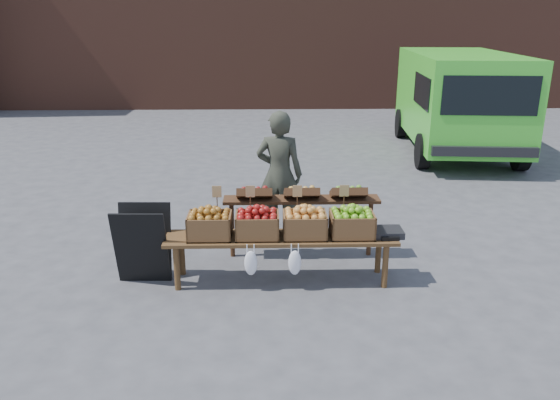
{
  "coord_description": "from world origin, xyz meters",
  "views": [
    {
      "loc": [
        -0.79,
        -5.71,
        3.0
      ],
      "look_at": [
        -0.63,
        0.69,
        0.85
      ],
      "focal_mm": 35.0,
      "sensor_mm": 36.0,
      "label": 1
    }
  ],
  "objects_px": {
    "display_bench": "(281,259)",
    "crate_golden_apples": "(210,226)",
    "vendor": "(279,174)",
    "crate_red_apples": "(305,225)",
    "back_table": "(301,219)",
    "crate_green_apples": "(352,225)",
    "crate_russet_pears": "(257,225)",
    "weighing_scale": "(388,232)",
    "delivery_van": "(457,104)",
    "chalkboard_sign": "(143,244)"
  },
  "relations": [
    {
      "from": "weighing_scale",
      "to": "delivery_van",
      "type": "bearing_deg",
      "value": 65.65
    },
    {
      "from": "chalkboard_sign",
      "to": "crate_green_apples",
      "type": "distance_m",
      "value": 2.46
    },
    {
      "from": "chalkboard_sign",
      "to": "crate_red_apples",
      "type": "relative_size",
      "value": 1.87
    },
    {
      "from": "vendor",
      "to": "weighing_scale",
      "type": "distance_m",
      "value": 1.95
    },
    {
      "from": "crate_red_apples",
      "to": "weighing_scale",
      "type": "relative_size",
      "value": 1.47
    },
    {
      "from": "back_table",
      "to": "crate_russet_pears",
      "type": "relative_size",
      "value": 4.2
    },
    {
      "from": "crate_golden_apples",
      "to": "crate_red_apples",
      "type": "relative_size",
      "value": 1.0
    },
    {
      "from": "crate_red_apples",
      "to": "chalkboard_sign",
      "type": "bearing_deg",
      "value": 178.59
    },
    {
      "from": "display_bench",
      "to": "delivery_van",
      "type": "bearing_deg",
      "value": 57.2
    },
    {
      "from": "chalkboard_sign",
      "to": "delivery_van",
      "type": "bearing_deg",
      "value": 49.55
    },
    {
      "from": "delivery_van",
      "to": "crate_russet_pears",
      "type": "xyz_separation_m",
      "value": [
        -4.48,
        -6.52,
        -0.41
      ]
    },
    {
      "from": "delivery_van",
      "to": "chalkboard_sign",
      "type": "relative_size",
      "value": 5.35
    },
    {
      "from": "back_table",
      "to": "weighing_scale",
      "type": "relative_size",
      "value": 6.18
    },
    {
      "from": "back_table",
      "to": "weighing_scale",
      "type": "height_order",
      "value": "back_table"
    },
    {
      "from": "vendor",
      "to": "weighing_scale",
      "type": "relative_size",
      "value": 5.31
    },
    {
      "from": "crate_red_apples",
      "to": "back_table",
      "type": "bearing_deg",
      "value": 89.52
    },
    {
      "from": "back_table",
      "to": "crate_green_apples",
      "type": "relative_size",
      "value": 4.2
    },
    {
      "from": "back_table",
      "to": "display_bench",
      "type": "height_order",
      "value": "back_table"
    },
    {
      "from": "display_bench",
      "to": "crate_green_apples",
      "type": "distance_m",
      "value": 0.93
    },
    {
      "from": "chalkboard_sign",
      "to": "weighing_scale",
      "type": "relative_size",
      "value": 2.76
    },
    {
      "from": "display_bench",
      "to": "crate_red_apples",
      "type": "relative_size",
      "value": 5.4
    },
    {
      "from": "back_table",
      "to": "crate_golden_apples",
      "type": "relative_size",
      "value": 4.2
    },
    {
      "from": "vendor",
      "to": "display_bench",
      "type": "xyz_separation_m",
      "value": [
        -0.01,
        -1.48,
        -0.62
      ]
    },
    {
      "from": "chalkboard_sign",
      "to": "weighing_scale",
      "type": "distance_m",
      "value": 2.88
    },
    {
      "from": "delivery_van",
      "to": "crate_golden_apples",
      "type": "relative_size",
      "value": 10.03
    },
    {
      "from": "crate_golden_apples",
      "to": "weighing_scale",
      "type": "bearing_deg",
      "value": 0.0
    },
    {
      "from": "vendor",
      "to": "crate_russet_pears",
      "type": "height_order",
      "value": "vendor"
    },
    {
      "from": "crate_green_apples",
      "to": "vendor",
      "type": "bearing_deg",
      "value": 118.66
    },
    {
      "from": "weighing_scale",
      "to": "back_table",
      "type": "bearing_deg",
      "value": 143.39
    },
    {
      "from": "delivery_van",
      "to": "crate_russet_pears",
      "type": "bearing_deg",
      "value": -119.22
    },
    {
      "from": "chalkboard_sign",
      "to": "weighing_scale",
      "type": "bearing_deg",
      "value": 0.59
    },
    {
      "from": "crate_green_apples",
      "to": "weighing_scale",
      "type": "distance_m",
      "value": 0.44
    },
    {
      "from": "crate_golden_apples",
      "to": "crate_green_apples",
      "type": "distance_m",
      "value": 1.65
    },
    {
      "from": "back_table",
      "to": "crate_golden_apples",
      "type": "distance_m",
      "value": 1.33
    },
    {
      "from": "back_table",
      "to": "crate_red_apples",
      "type": "bearing_deg",
      "value": -90.48
    },
    {
      "from": "delivery_van",
      "to": "crate_golden_apples",
      "type": "bearing_deg",
      "value": -122.38
    },
    {
      "from": "weighing_scale",
      "to": "chalkboard_sign",
      "type": "bearing_deg",
      "value": 179.07
    },
    {
      "from": "back_table",
      "to": "crate_red_apples",
      "type": "relative_size",
      "value": 4.2
    },
    {
      "from": "back_table",
      "to": "crate_russet_pears",
      "type": "height_order",
      "value": "back_table"
    },
    {
      "from": "crate_golden_apples",
      "to": "chalkboard_sign",
      "type": "bearing_deg",
      "value": 176.65
    },
    {
      "from": "crate_red_apples",
      "to": "crate_green_apples",
      "type": "relative_size",
      "value": 1.0
    },
    {
      "from": "vendor",
      "to": "display_bench",
      "type": "height_order",
      "value": "vendor"
    },
    {
      "from": "display_bench",
      "to": "crate_golden_apples",
      "type": "bearing_deg",
      "value": 180.0
    },
    {
      "from": "delivery_van",
      "to": "crate_green_apples",
      "type": "relative_size",
      "value": 10.03
    },
    {
      "from": "crate_russet_pears",
      "to": "crate_green_apples",
      "type": "relative_size",
      "value": 1.0
    },
    {
      "from": "chalkboard_sign",
      "to": "crate_green_apples",
      "type": "relative_size",
      "value": 1.87
    },
    {
      "from": "vendor",
      "to": "crate_red_apples",
      "type": "bearing_deg",
      "value": 111.33
    },
    {
      "from": "display_bench",
      "to": "crate_red_apples",
      "type": "distance_m",
      "value": 0.51
    },
    {
      "from": "delivery_van",
      "to": "crate_golden_apples",
      "type": "distance_m",
      "value": 8.24
    },
    {
      "from": "chalkboard_sign",
      "to": "crate_red_apples",
      "type": "distance_m",
      "value": 1.91
    }
  ]
}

